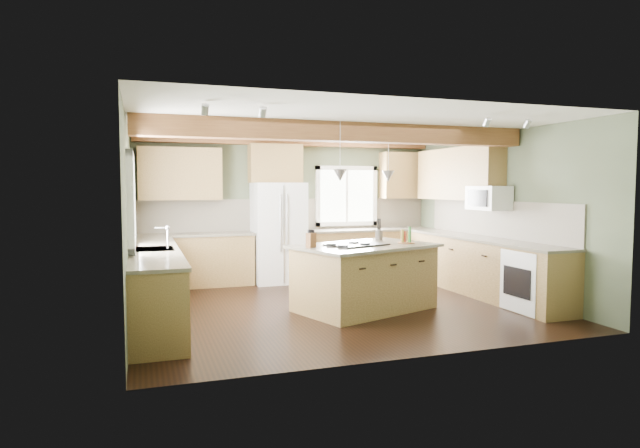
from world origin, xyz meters
name	(u,v)px	position (x,y,z in m)	size (l,w,h in m)	color
floor	(334,305)	(0.00, 0.00, 0.00)	(5.60, 5.60, 0.00)	black
ceiling	(335,125)	(0.00, 0.00, 2.60)	(5.60, 5.60, 0.00)	silver
wall_back	(289,209)	(0.00, 2.50, 1.30)	(5.60, 5.60, 0.00)	#424A34
wall_left	(128,220)	(-2.80, 0.00, 1.30)	(5.00, 5.00, 0.00)	#424A34
wall_right	(498,213)	(2.80, 0.00, 1.30)	(5.00, 5.00, 0.00)	#424A34
ceiling_beam	(344,132)	(0.00, -0.37, 2.47)	(5.55, 0.26, 0.26)	brown
soffit_trim	(290,143)	(0.00, 2.40, 2.54)	(5.55, 0.20, 0.10)	brown
backsplash_back	(289,214)	(0.00, 2.48, 1.21)	(5.58, 0.03, 0.58)	brown
backsplash_right	(495,219)	(2.78, 0.05, 1.21)	(0.03, 3.70, 0.58)	brown
base_cab_back_left	(194,261)	(-1.79, 2.20, 0.44)	(2.02, 0.60, 0.88)	brown
counter_back_left	(194,235)	(-1.79, 2.20, 0.90)	(2.06, 0.64, 0.04)	#4B4337
base_cab_back_right	(368,254)	(1.49, 2.20, 0.44)	(2.62, 0.60, 0.88)	brown
counter_back_right	(368,230)	(1.49, 2.20, 0.90)	(2.66, 0.64, 0.04)	#4B4337
base_cab_left	(154,285)	(-2.50, 0.05, 0.44)	(0.60, 3.70, 0.88)	brown
counter_left	(154,250)	(-2.50, 0.05, 0.90)	(0.64, 3.74, 0.04)	#4B4337
base_cab_right	(479,267)	(2.50, 0.05, 0.44)	(0.60, 3.70, 0.88)	brown
counter_right	(480,238)	(2.50, 0.05, 0.90)	(0.64, 3.74, 0.04)	#4B4337
upper_cab_back_left	(180,174)	(-1.99, 2.33, 1.95)	(1.40, 0.35, 0.90)	brown
upper_cab_over_fridge	(275,164)	(-0.30, 2.33, 2.15)	(0.96, 0.35, 0.70)	brown
upper_cab_right	(458,174)	(2.62, 0.90, 1.95)	(0.35, 2.20, 0.90)	brown
upper_cab_back_corner	(403,176)	(2.30, 2.33, 1.95)	(0.90, 0.35, 0.90)	brown
window_left	(130,201)	(-2.78, 0.05, 1.55)	(0.04, 1.60, 1.05)	white
window_back	(346,196)	(1.15, 2.48, 1.55)	(1.10, 0.04, 1.00)	white
sink	(154,250)	(-2.50, 0.05, 0.91)	(0.50, 0.65, 0.03)	#262628
faucet	(168,238)	(-2.32, 0.05, 1.05)	(0.02, 0.02, 0.28)	#B2B2B7
dishwasher	(158,307)	(-2.49, -1.25, 0.43)	(0.60, 0.60, 0.84)	white
oven	(535,281)	(2.49, -1.25, 0.43)	(0.60, 0.72, 0.84)	white
microwave	(489,198)	(2.58, -0.05, 1.55)	(0.40, 0.70, 0.38)	white
pendant_left	(340,175)	(-0.11, -0.52, 1.88)	(0.18, 0.18, 0.16)	#B2B2B7
pendant_right	(388,176)	(0.74, -0.22, 1.88)	(0.18, 0.18, 0.16)	#B2B2B7
refrigerator	(278,233)	(-0.30, 2.12, 0.90)	(0.90, 0.74, 1.80)	white
island	(364,279)	(0.31, -0.37, 0.44)	(1.81, 1.11, 0.88)	olive
island_top	(365,246)	(0.31, -0.37, 0.90)	(1.93, 1.23, 0.04)	#4B4337
cooktop	(357,245)	(0.17, -0.42, 0.93)	(0.79, 0.52, 0.02)	black
knife_block	(311,240)	(-0.50, -0.46, 1.02)	(0.12, 0.09, 0.19)	brown
utensil_crock	(379,235)	(0.78, 0.16, 0.99)	(0.11, 0.11, 0.15)	#3D3431
bottle_tray	(407,235)	(0.95, -0.39, 1.03)	(0.24, 0.24, 0.22)	brown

